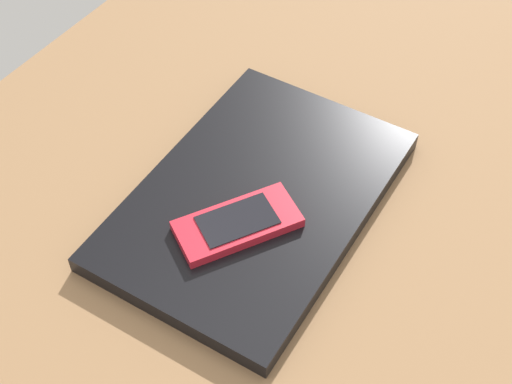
% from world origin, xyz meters
% --- Properties ---
extents(desk_surface, '(1.20, 0.80, 0.03)m').
position_xyz_m(desk_surface, '(0.00, 0.00, 0.01)').
color(desk_surface, olive).
rests_on(desk_surface, ground).
extents(laptop_closed, '(0.33, 0.23, 0.02)m').
position_xyz_m(laptop_closed, '(-0.01, -0.03, 0.04)').
color(laptop_closed, black).
rests_on(laptop_closed, desk_surface).
extents(cell_phone_on_laptop, '(0.13, 0.11, 0.01)m').
position_xyz_m(cell_phone_on_laptop, '(0.04, -0.03, 0.06)').
color(cell_phone_on_laptop, red).
rests_on(cell_phone_on_laptop, laptop_closed).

